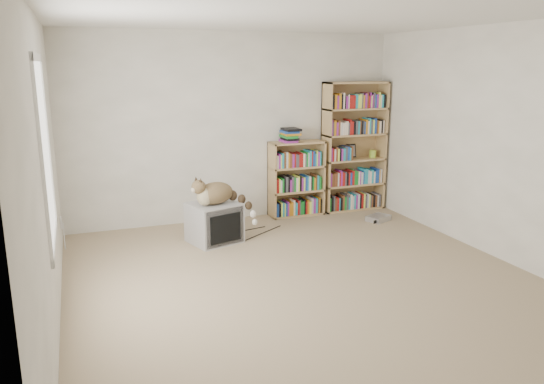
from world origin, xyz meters
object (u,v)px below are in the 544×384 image
object	(u,v)px
dvd_player	(378,218)
crt_tv	(214,223)
bookcase_short	(296,181)
bookcase_tall	(353,150)
cat	(220,196)

from	to	relation	value
dvd_player	crt_tv	bearing A→B (deg)	157.81
dvd_player	bookcase_short	bearing A→B (deg)	119.98
bookcase_tall	dvd_player	world-z (taller)	bookcase_tall
crt_tv	cat	xyz separation A→B (m)	(0.07, -0.06, 0.34)
cat	bookcase_short	distance (m)	1.55
bookcase_short	dvd_player	size ratio (longest dim) A/B	3.34
cat	dvd_player	xyz separation A→B (m)	(2.25, 0.13, -0.54)
bookcase_short	cat	bearing A→B (deg)	-148.15
dvd_player	cat	bearing A→B (deg)	159.43
bookcase_tall	dvd_player	distance (m)	1.08
crt_tv	dvd_player	world-z (taller)	crt_tv
crt_tv	bookcase_tall	distance (m)	2.48
bookcase_short	dvd_player	bearing A→B (deg)	-36.10
crt_tv	bookcase_tall	world-z (taller)	bookcase_tall
crt_tv	dvd_player	distance (m)	2.33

